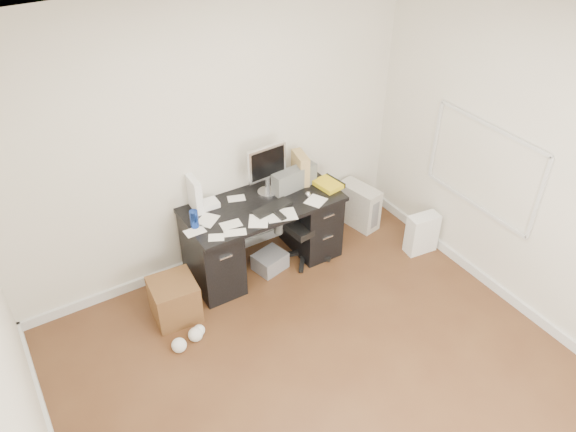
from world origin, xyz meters
name	(u,v)px	position (x,y,z in m)	size (l,w,h in m)	color
ground	(335,393)	(0.00, 0.00, 0.00)	(4.00, 4.00, 0.00)	#472816
room_shell	(349,222)	(0.03, 0.03, 1.66)	(4.02, 4.02, 2.71)	beige
desk	(263,232)	(0.30, 1.65, 0.40)	(1.50, 0.70, 0.75)	black
loose_papers	(246,212)	(0.10, 1.60, 0.75)	(1.10, 0.60, 0.00)	silver
lcd_monitor	(267,170)	(0.43, 1.78, 1.01)	(0.40, 0.23, 0.51)	silver
keyboard	(272,208)	(0.33, 1.52, 0.76)	(0.39, 0.13, 0.02)	black
computer_mouse	(308,194)	(0.72, 1.52, 0.78)	(0.05, 0.05, 0.05)	silver
travel_mug	(194,219)	(-0.39, 1.64, 0.83)	(0.07, 0.07, 0.17)	navy
white_binder	(194,193)	(-0.27, 1.91, 0.91)	(0.13, 0.28, 0.33)	white
magazine_file	(300,168)	(0.81, 1.79, 0.90)	(0.13, 0.26, 0.31)	olive
pen_cup	(280,174)	(0.60, 1.83, 0.88)	(0.11, 0.11, 0.26)	#592F19
yellow_book	(328,184)	(0.99, 1.57, 0.77)	(0.21, 0.26, 0.05)	gold
paper_remote	(281,214)	(0.35, 1.39, 0.76)	(0.27, 0.22, 0.02)	silver
office_chair	(304,217)	(0.71, 1.56, 0.48)	(0.54, 0.54, 0.96)	#575957
pc_tower	(359,205)	(1.52, 1.71, 0.24)	(0.21, 0.47, 0.47)	#B1ABA0
shopping_bag	(422,233)	(1.79, 1.00, 0.22)	(0.32, 0.23, 0.43)	white
wicker_basket	(175,299)	(-0.73, 1.45, 0.20)	(0.39, 0.39, 0.39)	#452914
desk_printer	(270,261)	(0.32, 1.56, 0.09)	(0.30, 0.25, 0.18)	slate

